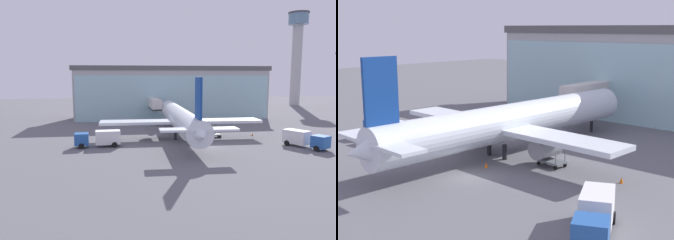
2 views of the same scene
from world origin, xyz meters
The scene contains 10 objects.
ground centered at (0.00, 0.00, 0.00)m, with size 240.00×240.00×0.00m, color slate.
terminal_building centered at (0.00, 38.26, 7.05)m, with size 52.54×12.87×14.11m.
jet_bridge centered at (-5.77, 28.54, 4.62)m, with size 2.52×11.67×6.02m.
control_tower centered at (53.46, 68.60, 21.87)m, with size 7.66×7.66×35.44m.
airplane centered at (-2.83, 8.90, 3.55)m, with size 29.68×39.39×11.41m.
catering_truck centered at (-17.41, 2.63, 1.47)m, with size 7.43×2.90×2.65m.
fuel_truck centered at (15.57, -2.50, 1.47)m, with size 5.33×7.49×2.65m.
baggage_cart centered at (3.48, 8.19, 0.50)m, with size 2.85×1.70×1.50m.
safety_cone_nose centered at (-0.95, 3.26, 0.28)m, with size 0.36×0.36×0.55m, color orange.
safety_cone_wingtip centered at (11.30, 8.39, 0.28)m, with size 0.36×0.36×0.55m, color orange.
Camera 1 is at (-13.74, -51.14, 11.65)m, focal length 35.00 mm.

